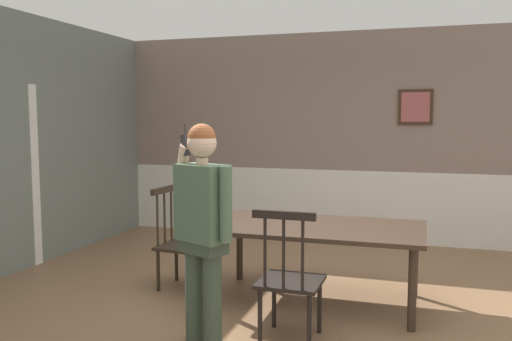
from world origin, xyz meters
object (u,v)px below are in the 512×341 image
object	(u,v)px
dining_table	(314,232)
chair_by_doorway	(179,242)
person_figure	(203,220)
chair_near_window	(289,279)

from	to	relation	value
dining_table	chair_by_doorway	size ratio (longest dim) A/B	1.95
chair_by_doorway	person_figure	bearing A→B (deg)	36.56
chair_near_window	dining_table	bearing A→B (deg)	90.52
dining_table	chair_by_doorway	xyz separation A→B (m)	(-1.38, 0.01, -0.19)
person_figure	chair_near_window	bearing A→B (deg)	-131.64
chair_near_window	person_figure	xyz separation A→B (m)	(-0.60, -0.26, 0.47)
dining_table	chair_by_doorway	bearing A→B (deg)	179.69
chair_near_window	chair_by_doorway	size ratio (longest dim) A/B	1.02
dining_table	chair_near_window	bearing A→B (deg)	-90.23
dining_table	chair_near_window	size ratio (longest dim) A/B	1.90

